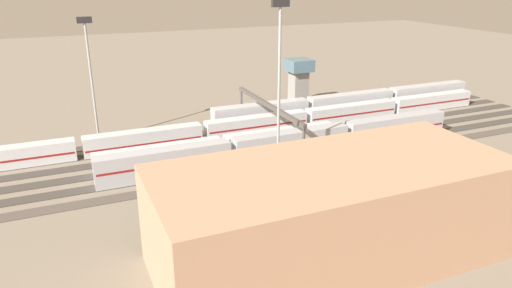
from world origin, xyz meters
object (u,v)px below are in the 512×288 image
object	(u,v)px
signal_gantry	(268,109)
train_on_track_0	(351,103)
train_on_track_4	(291,144)
light_mast_0	(90,63)
train_on_track_3	(223,147)
train_on_track_1	(257,125)
maintenance_shed	(332,212)
control_tower	(299,79)
light_mast_1	(279,71)

from	to	relation	value
signal_gantry	train_on_track_0	bearing A→B (deg)	-156.03
train_on_track_4	light_mast_0	distance (m)	42.62
train_on_track_3	train_on_track_1	bearing A→B (deg)	-138.40
train_on_track_0	light_mast_0	xyz separation A→B (m)	(59.42, -3.75, 13.54)
train_on_track_4	light_mast_0	world-z (taller)	light_mast_0
train_on_track_4	signal_gantry	bearing A→B (deg)	-79.53
train_on_track_3	maintenance_shed	xyz separation A→B (m)	(-0.85, 36.70, 4.16)
train_on_track_0	signal_gantry	xyz separation A→B (m)	(28.11, 12.50, 4.95)
signal_gantry	control_tower	size ratio (longest dim) A/B	2.42
train_on_track_1	light_mast_1	distance (m)	28.83
train_on_track_0	train_on_track_3	distance (m)	41.44
train_on_track_3	light_mast_0	size ratio (longest dim) A/B	1.88
train_on_track_0	train_on_track_1	bearing A→B (deg)	10.36
light_mast_1	control_tower	xyz separation A→B (m)	(-24.49, -38.66, -11.20)
train_on_track_3	control_tower	size ratio (longest dim) A/B	3.82
train_on_track_0	signal_gantry	bearing A→B (deg)	23.97
train_on_track_4	signal_gantry	xyz separation A→B (m)	(1.39, -7.50, 4.94)
train_on_track_1	train_on_track_0	world-z (taller)	train_on_track_0
light_mast_1	train_on_track_0	bearing A→B (deg)	-140.14
train_on_track_1	train_on_track_3	distance (m)	15.06
train_on_track_3	maintenance_shed	world-z (taller)	maintenance_shed
train_on_track_4	train_on_track_3	world-z (taller)	train_on_track_4
signal_gantry	maintenance_shed	xyz separation A→B (m)	(9.66, 39.20, -1.37)
train_on_track_1	signal_gantry	world-z (taller)	signal_gantry
train_on_track_1	train_on_track_4	distance (m)	15.03
train_on_track_1	train_on_track_0	bearing A→B (deg)	-169.64
signal_gantry	control_tower	distance (m)	30.19
control_tower	train_on_track_4	bearing A→B (deg)	59.92
light_mast_0	train_on_track_0	bearing A→B (deg)	176.39
train_on_track_4	maintenance_shed	xyz separation A→B (m)	(11.04, 31.70, 3.57)
light_mast_1	maintenance_shed	xyz separation A→B (m)	(4.38, 23.82, -12.29)
light_mast_0	light_mast_1	size ratio (longest dim) A/B	0.85
train_on_track_1	train_on_track_3	world-z (taller)	same
maintenance_shed	train_on_track_3	bearing A→B (deg)	-88.67
light_mast_0	light_mast_1	world-z (taller)	light_mast_1
light_mast_1	signal_gantry	xyz separation A→B (m)	(-5.27, -15.38, -10.92)
train_on_track_0	light_mast_0	size ratio (longest dim) A/B	2.85
light_mast_1	train_on_track_3	bearing A→B (deg)	-67.88
maintenance_shed	light_mast_0	bearing A→B (deg)	-68.67
train_on_track_3	maintenance_shed	size ratio (longest dim) A/B	1.12
train_on_track_1	train_on_track_0	xyz separation A→B (m)	(-27.36, -5.00, 0.60)
train_on_track_0	train_on_track_3	world-z (taller)	train_on_track_0
train_on_track_1	train_on_track_4	xyz separation A→B (m)	(-0.63, 15.00, 0.61)
train_on_track_4	control_tower	world-z (taller)	control_tower
train_on_track_4	maintenance_shed	distance (m)	33.76
train_on_track_3	control_tower	distance (m)	39.70
train_on_track_4	train_on_track_3	xyz separation A→B (m)	(11.90, -5.00, -0.59)
train_on_track_4	light_mast_0	size ratio (longest dim) A/B	2.85
control_tower	maintenance_shed	bearing A→B (deg)	65.20
signal_gantry	light_mast_0	bearing A→B (deg)	-27.43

